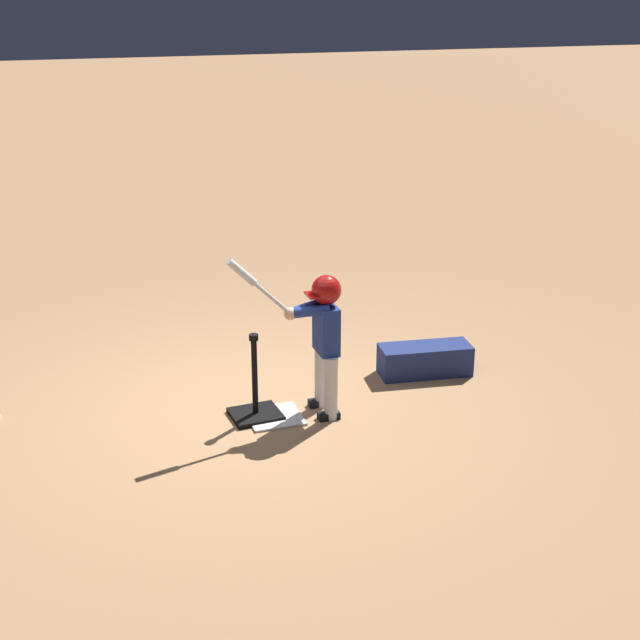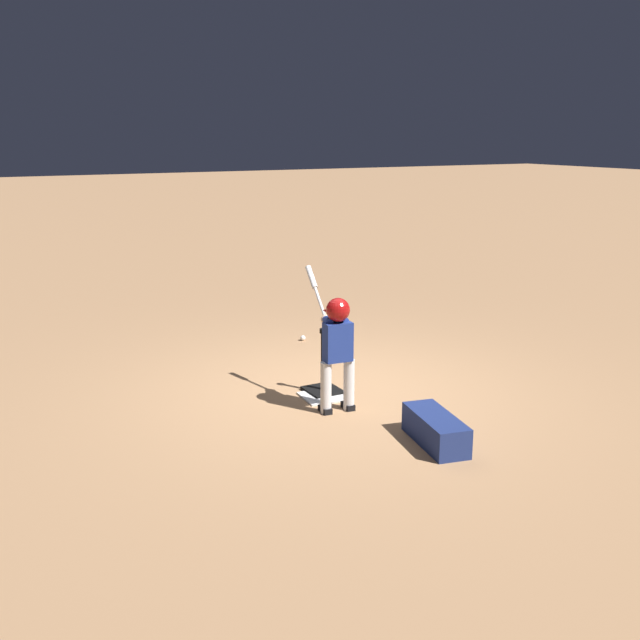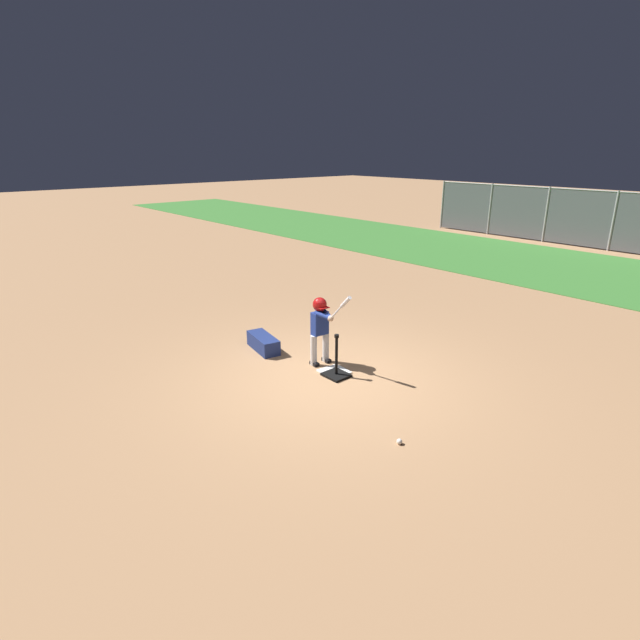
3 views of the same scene
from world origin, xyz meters
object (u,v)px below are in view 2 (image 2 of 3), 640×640
at_px(batter_child, 336,339).
at_px(batting_tee, 323,383).
at_px(equipment_bag, 436,430).
at_px(baseball, 303,338).

bearing_deg(batter_child, batting_tee, -14.18).
relative_size(batter_child, equipment_bag, 1.68).
bearing_deg(baseball, batting_tee, 159.20).
relative_size(batting_tee, equipment_bag, 0.88).
distance_m(batting_tee, batter_child, 0.86).
height_order(batter_child, equipment_bag, batter_child).
bearing_deg(baseball, equipment_bag, 172.25).
height_order(baseball, equipment_bag, equipment_bag).
height_order(batting_tee, batter_child, batter_child).
height_order(batting_tee, equipment_bag, batting_tee).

